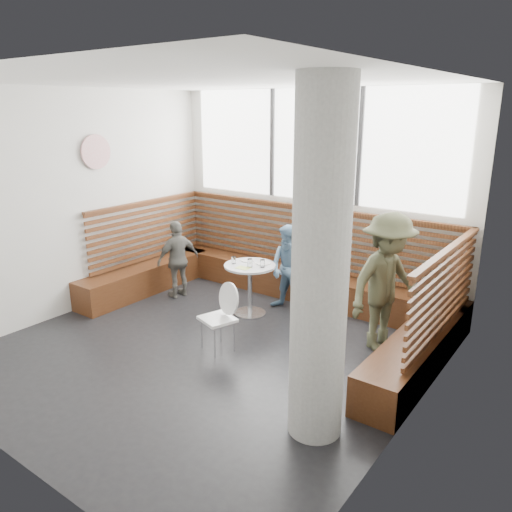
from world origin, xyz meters
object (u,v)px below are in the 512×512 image
Objects in this scene: adult_man at (387,283)px; child_left at (178,259)px; concrete_column at (320,269)px; child_back at (290,269)px; cafe_table at (250,279)px; cafe_chair at (221,311)px.

child_left is at bearing 113.53° from adult_man.
concrete_column reaches higher than child_back.
child_left is at bearing -176.77° from cafe_table.
concrete_column is at bearing -51.91° from child_back.
cafe_table is 0.44× the size of adult_man.
cafe_table is at bearing 126.56° from cafe_chair.
cafe_table is at bearing 113.63° from adult_man.
child_left is (-3.50, 1.77, -0.98)m from concrete_column.
adult_man reaches higher than child_back.
cafe_table is 0.89× the size of cafe_chair.
adult_man reaches higher than cafe_table.
cafe_chair is (0.36, -1.08, -0.05)m from cafe_table.
concrete_column is 4.04m from child_left.
concrete_column is 2.10m from adult_man.
cafe_table is 0.62× the size of child_left.
child_back is at bearing 121.97° from child_left.
cafe_table is at bearing 139.23° from concrete_column.
concrete_column is at bearing 78.41° from child_left.
cafe_table is (-2.14, 1.84, -1.05)m from concrete_column.
concrete_column is 3.04m from child_back.
child_back is (0.39, 0.45, 0.10)m from cafe_table.
adult_man is at bearing 94.13° from concrete_column.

